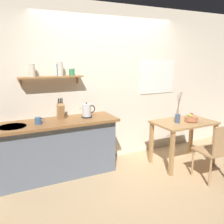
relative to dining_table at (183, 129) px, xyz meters
The scene contains 11 objects.
ground_plane 1.23m from the dining_table, 169.10° to the left, with size 14.00×14.00×0.00m, color tan.
back_wall 1.39m from the dining_table, 134.45° to the left, with size 6.80×0.11×2.70m.
kitchen_counter 2.11m from the dining_table, 165.73° to the left, with size 1.83×0.63×0.89m.
wall_shelf 2.33m from the dining_table, 160.97° to the left, with size 0.96×0.20×0.34m.
dining_table is the anchor object (origin of this frame).
dining_chair_near 0.70m from the dining_table, 88.25° to the right, with size 0.46×0.45×0.89m.
fruit_bowl 0.22m from the dining_table, 28.18° to the right, with size 0.21×0.21×0.15m.
twig_vase 0.27m from the dining_table, behind, with size 0.10×0.08×0.52m.
electric_kettle 1.67m from the dining_table, 161.44° to the left, with size 0.26×0.17×0.24m.
knife_block 2.07m from the dining_table, 162.96° to the left, with size 0.10×0.17×0.33m.
coffee_mug_by_sink 2.37m from the dining_table, 169.01° to the left, with size 0.14×0.09×0.10m.
Camera 1 is at (-1.78, -3.19, 1.83)m, focal length 38.57 mm.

